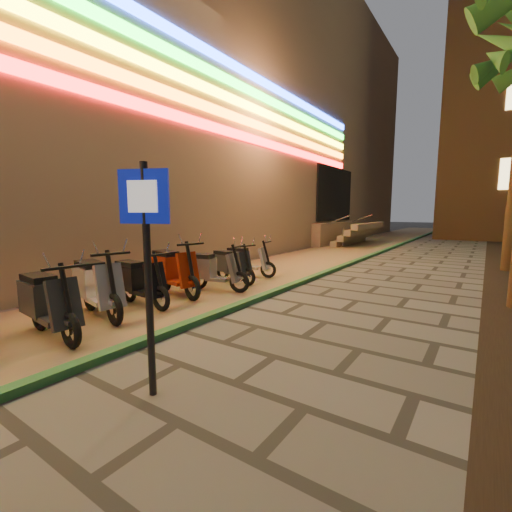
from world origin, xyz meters
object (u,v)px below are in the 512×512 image
Objects in this scene: scooter_10 at (230,265)px; scooter_11 at (245,260)px; scooter_7 at (137,281)px; pedestrian_sign at (147,248)px; scooter_6 at (96,286)px; scooter_9 at (210,270)px; scooter_5 at (46,303)px; scooter_8 at (172,270)px.

scooter_11 is at bearing 108.70° from scooter_10.
scooter_11 is (0.01, 3.64, -0.03)m from scooter_7.
pedestrian_sign is 3.40m from scooter_6.
pedestrian_sign reaches higher than scooter_9.
pedestrian_sign is at bearing -74.32° from scooter_11.
scooter_5 is 0.95× the size of scooter_6.
scooter_6 is 1.11× the size of scooter_9.
scooter_7 is at bearing -101.98° from scooter_11.
scooter_6 is 3.64m from scooter_10.
scooter_7 is (0.04, 0.85, -0.05)m from scooter_6.
scooter_9 is 1.06× the size of scooter_11.
scooter_11 is (-2.97, 5.70, -1.05)m from pedestrian_sign.
scooter_6 is 1.18× the size of scooter_11.
scooter_7 is at bearing -114.98° from scooter_9.
scooter_7 reaches higher than scooter_11.
scooter_5 reaches higher than scooter_7.
pedestrian_sign is at bearing -69.21° from scooter_9.
scooter_5 is 1.06× the size of scooter_9.
scooter_5 reaches higher than scooter_11.
pedestrian_sign is 5.72m from scooter_10.
scooter_11 is (-0.12, 0.85, 0.00)m from scooter_10.
pedestrian_sign is 6.51m from scooter_11.
scooter_7 is at bearing -70.64° from scooter_8.
pedestrian_sign reaches higher than scooter_7.
scooter_5 is at bearing -68.07° from scooter_8.
scooter_8 reaches higher than scooter_10.
scooter_7 is at bearing 123.11° from pedestrian_sign.
scooter_10 is (0.24, 1.78, -0.08)m from scooter_8.
scooter_6 reaches higher than scooter_5.
pedestrian_sign is 1.32× the size of scooter_6.
scooter_6 is at bearing 135.84° from pedestrian_sign.
scooter_5 is at bearing -104.09° from scooter_9.
scooter_11 is at bearing 101.70° from scooter_6.
scooter_7 is 1.01m from scooter_8.
scooter_10 is at bearing 95.73° from scooter_8.
scooter_7 is (-0.33, 1.84, -0.03)m from scooter_5.
scooter_9 is (0.39, 2.61, -0.05)m from scooter_6.
scooter_7 is 3.64m from scooter_11.
scooter_10 is at bearing 98.27° from pedestrian_sign.
scooter_11 is at bearing 93.71° from scooter_7.
scooter_8 is 0.89m from scooter_9.
scooter_6 reaches higher than scooter_7.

